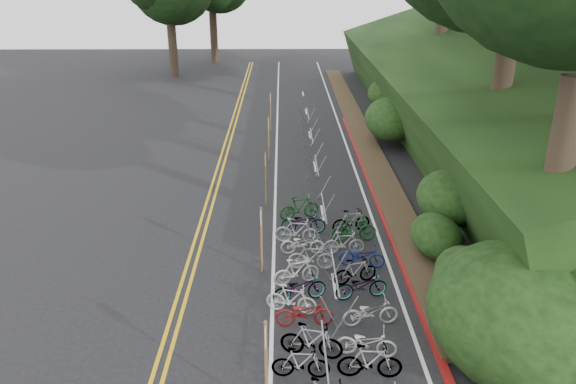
{
  "coord_description": "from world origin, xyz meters",
  "views": [
    {
      "loc": [
        1.34,
        -12.44,
        10.25
      ],
      "look_at": [
        1.57,
        9.28,
        1.3
      ],
      "focal_mm": 35.0,
      "sensor_mm": 36.0,
      "label": 1
    }
  ],
  "objects": [
    {
      "name": "embankment",
      "position": [
        12.96,
        19.04,
        2.57
      ],
      "size": [
        14.3,
        48.14,
        9.11
      ],
      "color": "black",
      "rests_on": "ground"
    },
    {
      "name": "ground",
      "position": [
        0.0,
        0.0,
        0.0
      ],
      "size": [
        120.0,
        120.0,
        0.0
      ],
      "primitive_type": "plane",
      "color": "black",
      "rests_on": "ground"
    },
    {
      "name": "red_curb",
      "position": [
        5.7,
        12.0,
        0.05
      ],
      "size": [
        0.25,
        28.0,
        0.1
      ],
      "primitive_type": "cube",
      "color": "maroon",
      "rests_on": "ground"
    },
    {
      "name": "bike_rack_front",
      "position": [
        2.41,
        -0.86,
        0.78
      ],
      "size": [
        1.09,
        2.8,
        1.06
      ],
      "color": "gray",
      "rests_on": "ground"
    },
    {
      "name": "signpost_near",
      "position": [
        0.94,
        -1.83,
        1.54
      ],
      "size": [
        0.08,
        0.4,
        2.7
      ],
      "color": "brown",
      "rests_on": "ground"
    },
    {
      "name": "bike_valet",
      "position": [
        2.92,
        3.2,
        0.49
      ],
      "size": [
        3.35,
        14.3,
        1.09
      ],
      "color": "navy",
      "rests_on": "ground"
    },
    {
      "name": "bike_racks_rest",
      "position": [
        3.0,
        13.0,
        0.85
      ],
      "size": [
        1.14,
        23.0,
        1.17
      ],
      "color": "gray",
      "rests_on": "ground"
    },
    {
      "name": "signposts_rest",
      "position": [
        0.6,
        14.0,
        1.43
      ],
      "size": [
        0.08,
        18.4,
        2.5
      ],
      "color": "brown",
      "rests_on": "ground"
    },
    {
      "name": "bike_front",
      "position": [
        1.6,
        2.46,
        0.49
      ],
      "size": [
        0.85,
        1.7,
        0.98
      ],
      "primitive_type": "imported",
      "rotation": [
        0.0,
        0.0,
        1.32
      ],
      "color": "beige",
      "rests_on": "ground"
    },
    {
      "name": "road_markings",
      "position": [
        0.63,
        10.1,
        0.0
      ],
      "size": [
        7.47,
        80.0,
        0.01
      ],
      "color": "gold",
      "rests_on": "ground"
    }
  ]
}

